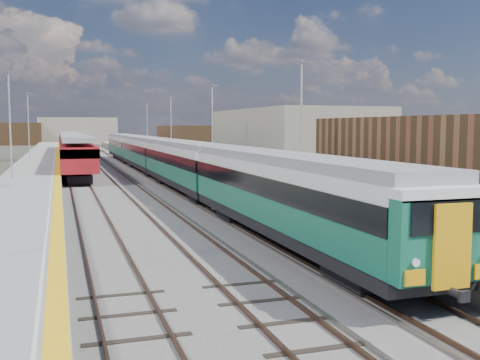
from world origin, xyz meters
TOP-DOWN VIEW (x-y plane):
  - ground at (0.00, 50.00)m, footprint 320.00×320.00m
  - ballast_bed at (-2.25, 52.50)m, footprint 10.50×155.00m
  - tracks at (-1.65, 54.18)m, footprint 8.96×160.00m
  - platform_right at (5.28, 52.49)m, footprint 4.70×155.00m
  - platform_left at (-9.05, 52.49)m, footprint 4.30×155.00m
  - buildings at (-18.12, 138.60)m, footprint 72.00×185.50m
  - green_train at (1.50, 40.18)m, footprint 2.73×75.99m
  - red_train at (-5.50, 64.86)m, footprint 2.92×59.16m
  - tree_d at (24.86, 57.45)m, footprint 4.87×4.87m

SIDE VIEW (x-z plane):
  - ground at x=0.00m, z-range 0.00..0.00m
  - ballast_bed at x=-2.25m, z-range 0.00..0.06m
  - tracks at x=-1.65m, z-range 0.02..0.19m
  - platform_left at x=-9.05m, z-range -3.74..4.78m
  - platform_right at x=5.28m, z-range -3.72..4.80m
  - green_train at x=1.50m, z-range 0.61..3.62m
  - red_train at x=-5.50m, z-range 0.34..4.02m
  - tree_d at x=24.86m, z-range 0.85..7.46m
  - buildings at x=-18.12m, z-range -9.30..30.70m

